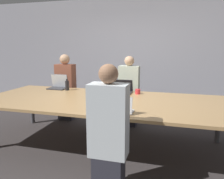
% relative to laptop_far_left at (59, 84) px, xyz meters
% --- Properties ---
extents(ground_plane, '(24.00, 24.00, 0.00)m').
position_rel_laptop_far_left_xyz_m(ground_plane, '(1.17, -0.67, -0.85)').
color(ground_plane, '#383333').
extents(curtain_wall, '(12.00, 0.06, 2.80)m').
position_rel_laptop_far_left_xyz_m(curtain_wall, '(1.17, 1.73, 0.55)').
color(curtain_wall, '#9999A3').
rests_on(curtain_wall, ground_plane).
extents(conference_table, '(3.96, 1.64, 0.77)m').
position_rel_laptop_far_left_xyz_m(conference_table, '(1.17, -0.67, -0.13)').
color(conference_table, tan).
rests_on(conference_table, ground_plane).
extents(laptop_far_left, '(0.35, 0.28, 0.28)m').
position_rel_laptop_far_left_xyz_m(laptop_far_left, '(0.00, 0.00, 0.00)').
color(laptop_far_left, '#333338').
rests_on(laptop_far_left, conference_table).
extents(person_far_left, '(0.40, 0.24, 1.44)m').
position_rel_laptop_far_left_xyz_m(person_far_left, '(-0.05, 0.40, -0.15)').
color(person_far_left, '#2D2D38').
rests_on(person_far_left, ground_plane).
extents(bottle_far_left, '(0.07, 0.07, 0.22)m').
position_rel_laptop_far_left_xyz_m(bottle_far_left, '(0.25, -0.12, 0.02)').
color(bottle_far_left, black).
rests_on(bottle_far_left, conference_table).
extents(laptop_far_center, '(0.35, 0.24, 0.24)m').
position_rel_laptop_far_left_xyz_m(laptop_far_center, '(1.32, -0.07, -0.01)').
color(laptop_far_center, '#333338').
rests_on(laptop_far_center, conference_table).
extents(person_far_center, '(0.40, 0.24, 1.42)m').
position_rel_laptop_far_left_xyz_m(person_far_center, '(1.36, 0.38, -0.17)').
color(person_far_center, '#2D2D38').
rests_on(person_far_center, ground_plane).
extents(cup_far_center, '(0.09, 0.09, 0.09)m').
position_rel_laptop_far_left_xyz_m(cup_far_center, '(1.61, -0.10, -0.04)').
color(cup_far_center, red).
rests_on(cup_far_center, conference_table).
extents(bottle_far_center, '(0.07, 0.07, 0.21)m').
position_rel_laptop_far_left_xyz_m(bottle_far_center, '(1.04, -0.16, 0.01)').
color(bottle_far_center, green).
rests_on(bottle_far_center, conference_table).
extents(laptop_near_midright, '(0.31, 0.22, 0.22)m').
position_rel_laptop_far_left_xyz_m(laptop_near_midright, '(1.58, -1.30, -0.01)').
color(laptop_near_midright, silver).
rests_on(laptop_near_midright, conference_table).
extents(person_near_midright, '(0.40, 0.24, 1.43)m').
position_rel_laptop_far_left_xyz_m(person_near_midright, '(1.56, -1.78, -0.16)').
color(person_near_midright, '#2D2D38').
rests_on(person_near_midright, ground_plane).
extents(stapler, '(0.11, 0.15, 0.05)m').
position_rel_laptop_far_left_xyz_m(stapler, '(1.38, -0.93, -0.05)').
color(stapler, black).
rests_on(stapler, conference_table).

